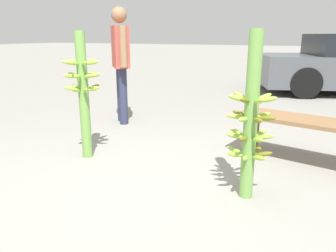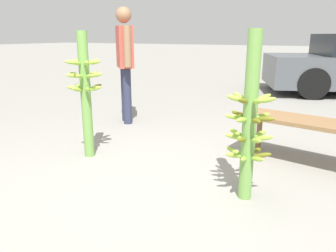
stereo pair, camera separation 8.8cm
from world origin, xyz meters
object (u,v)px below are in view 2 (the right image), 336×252
Objects in this scene: banana_stalk_left at (85,91)px; banana_stalk_center at (249,121)px; vendor_person at (125,56)px; market_bench at (304,126)px.

banana_stalk_left is 1.77m from banana_stalk_center.
banana_stalk_left is 1.49m from vendor_person.
vendor_person reaches higher than banana_stalk_center.
banana_stalk_center is 2.73m from vendor_person.
vendor_person is 2.66m from market_bench.
banana_stalk_center is 1.07m from market_bench.
banana_stalk_center is 0.80× the size of vendor_person.
banana_stalk_center is (1.76, -0.16, -0.07)m from banana_stalk_left.
vendor_person reaches higher than banana_stalk_left.
vendor_person is at bearing 145.16° from banana_stalk_center.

